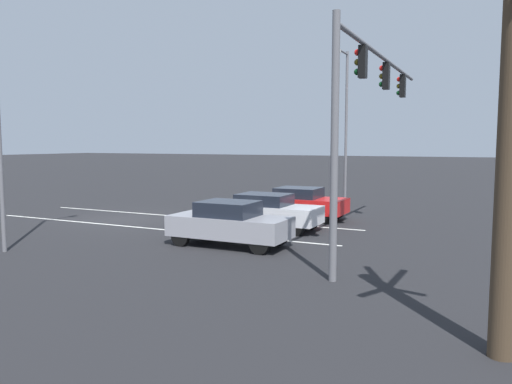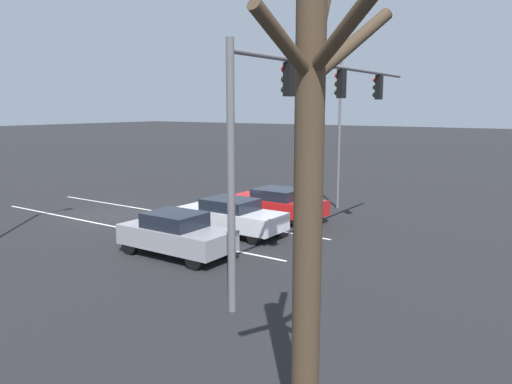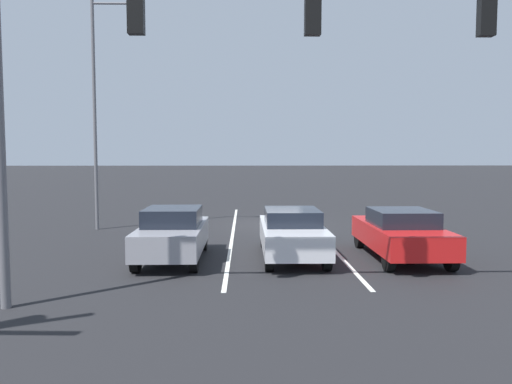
{
  "view_description": "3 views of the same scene",
  "coord_description": "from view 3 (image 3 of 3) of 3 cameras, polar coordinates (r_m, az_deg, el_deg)",
  "views": [
    {
      "loc": [
        18.33,
        15.7,
        3.56
      ],
      "look_at": [
        -1.22,
        6.27,
        1.43
      ],
      "focal_mm": 35.0,
      "sensor_mm": 36.0,
      "label": 1
    },
    {
      "loc": [
        15.77,
        19.38,
        5.18
      ],
      "look_at": [
        -0.77,
        8.04,
        1.77
      ],
      "focal_mm": 35.0,
      "sensor_mm": 36.0,
      "label": 2
    },
    {
      "loc": [
        1.22,
        22.07,
        3.12
      ],
      "look_at": [
        0.89,
        7.25,
        2.01
      ],
      "focal_mm": 35.0,
      "sensor_mm": 36.0,
      "label": 3
    }
  ],
  "objects": [
    {
      "name": "ground_plane",
      "position": [
        22.32,
        1.87,
        -3.74
      ],
      "size": [
        240.0,
        240.0,
        0.0
      ],
      "primitive_type": "plane",
      "color": "black"
    },
    {
      "name": "street_lamp_right_shoulder",
      "position": [
        21.78,
        -17.51,
        9.93
      ],
      "size": [
        2.01,
        0.24,
        9.38
      ],
      "color": "slate",
      "rests_on": "ground_plane"
    },
    {
      "name": "lane_stripe_left_divider",
      "position": [
        20.03,
        7.14,
        -4.69
      ],
      "size": [
        0.12,
        17.0,
        0.01
      ],
      "primitive_type": "cube",
      "color": "silver",
      "rests_on": "ground_plane"
    },
    {
      "name": "lane_stripe_center_divider",
      "position": [
        19.83,
        -2.67,
        -4.75
      ],
      "size": [
        0.12,
        17.0,
        0.01
      ],
      "primitive_type": "cube",
      "color": "silver",
      "rests_on": "ground_plane"
    },
    {
      "name": "car_silver_midlane_front",
      "position": [
        15.17,
        4.13,
        -4.64
      ],
      "size": [
        1.82,
        4.61,
        1.48
      ],
      "color": "silver",
      "rests_on": "ground_plane"
    },
    {
      "name": "car_gray_rightlane_front",
      "position": [
        14.96,
        -9.49,
        -4.69
      ],
      "size": [
        1.8,
        4.2,
        1.56
      ],
      "color": "gray",
      "rests_on": "ground_plane"
    },
    {
      "name": "traffic_signal_gantry",
      "position": [
        10.34,
        -6.4,
        16.05
      ],
      "size": [
        12.15,
        0.37,
        6.81
      ],
      "color": "slate",
      "rests_on": "ground_plane"
    },
    {
      "name": "car_red_leftlane_front",
      "position": [
        15.65,
        16.2,
        -4.5
      ],
      "size": [
        1.94,
        4.62,
        1.49
      ],
      "color": "red",
      "rests_on": "ground_plane"
    }
  ]
}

